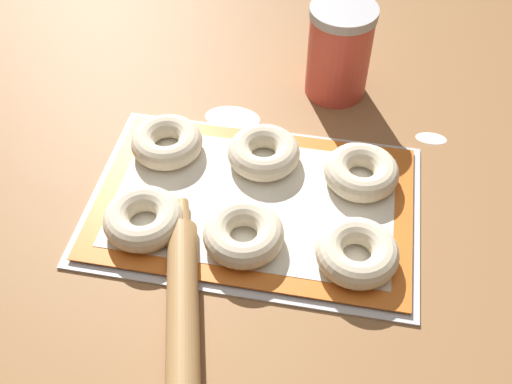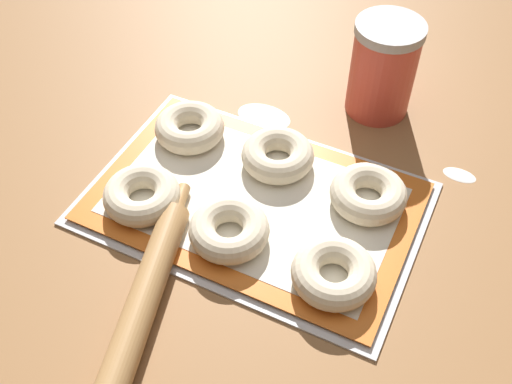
% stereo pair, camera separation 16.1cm
% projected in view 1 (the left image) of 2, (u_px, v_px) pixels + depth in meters
% --- Properties ---
extents(ground_plane, '(2.80, 2.80, 0.00)m').
position_uv_depth(ground_plane, '(256.00, 196.00, 0.94)').
color(ground_plane, olive).
extents(baking_tray, '(0.50, 0.33, 0.01)m').
position_uv_depth(baking_tray, '(256.00, 203.00, 0.92)').
color(baking_tray, silver).
rests_on(baking_tray, ground_plane).
extents(baking_mat, '(0.48, 0.31, 0.00)m').
position_uv_depth(baking_mat, '(256.00, 201.00, 0.92)').
color(baking_mat, orange).
rests_on(baking_mat, baking_tray).
extents(bagel_front_left, '(0.12, 0.12, 0.04)m').
position_uv_depth(bagel_front_left, '(143.00, 219.00, 0.87)').
color(bagel_front_left, beige).
rests_on(bagel_front_left, baking_mat).
extents(bagel_front_center, '(0.12, 0.12, 0.04)m').
position_uv_depth(bagel_front_center, '(243.00, 234.00, 0.85)').
color(bagel_front_center, beige).
rests_on(bagel_front_center, baking_mat).
extents(bagel_front_right, '(0.12, 0.12, 0.04)m').
position_uv_depth(bagel_front_right, '(357.00, 253.00, 0.83)').
color(bagel_front_right, beige).
rests_on(bagel_front_right, baking_mat).
extents(bagel_back_left, '(0.12, 0.12, 0.04)m').
position_uv_depth(bagel_back_left, '(167.00, 142.00, 0.97)').
color(bagel_back_left, beige).
rests_on(bagel_back_left, baking_mat).
extents(bagel_back_center, '(0.12, 0.12, 0.04)m').
position_uv_depth(bagel_back_center, '(264.00, 152.00, 0.96)').
color(bagel_back_center, beige).
rests_on(bagel_back_center, baking_mat).
extents(bagel_back_right, '(0.12, 0.12, 0.04)m').
position_uv_depth(bagel_back_right, '(361.00, 172.00, 0.93)').
color(bagel_back_right, beige).
rests_on(bagel_back_right, baking_mat).
extents(flour_canister, '(0.12, 0.12, 0.17)m').
position_uv_depth(flour_canister, '(339.00, 51.00, 1.04)').
color(flour_canister, '#DB4C3D').
rests_on(flour_canister, ground_plane).
extents(rolling_pin, '(0.13, 0.40, 0.04)m').
position_uv_depth(rolling_pin, '(183.00, 322.00, 0.77)').
color(rolling_pin, '#AD7F4C').
rests_on(rolling_pin, ground_plane).
extents(flour_patch_near, '(0.05, 0.03, 0.00)m').
position_uv_depth(flour_patch_near, '(431.00, 138.00, 1.02)').
color(flour_patch_near, white).
rests_on(flour_patch_near, ground_plane).
extents(flour_patch_far, '(0.10, 0.06, 0.00)m').
position_uv_depth(flour_patch_far, '(232.00, 117.00, 1.06)').
color(flour_patch_far, white).
rests_on(flour_patch_far, ground_plane).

